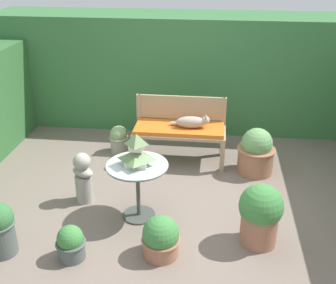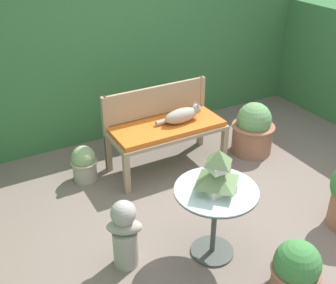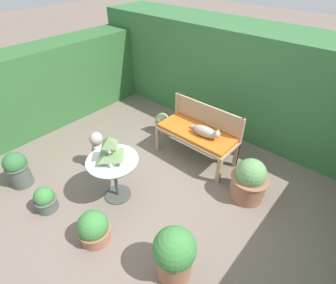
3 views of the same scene
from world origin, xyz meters
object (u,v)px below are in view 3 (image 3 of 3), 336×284
patio_table (114,168)px  potted_plant_path_edge (17,169)px  garden_bust (98,149)px  potted_plant_hedge_corner (162,123)px  cat (206,132)px  potted_plant_bench_left (45,200)px  garden_bench (196,135)px  potted_plant_table_far (174,254)px  potted_plant_patio_mid (94,228)px  pagoda_birdhouse (111,151)px  potted_plant_table_near (249,181)px

patio_table → potted_plant_path_edge: 1.47m
patio_table → garden_bust: 0.76m
potted_plant_hedge_corner → cat: bearing=-11.2°
potted_plant_bench_left → cat: bearing=64.5°
garden_bench → potted_plant_table_far: (0.98, -1.70, -0.11)m
garden_bench → potted_plant_hedge_corner: 0.96m
cat → potted_plant_hedge_corner: (-1.08, 0.21, -0.41)m
patio_table → potted_plant_patio_mid: size_ratio=1.55×
pagoda_birdhouse → potted_plant_table_far: size_ratio=0.54×
patio_table → pagoda_birdhouse: pagoda_birdhouse is taller
garden_bench → potted_plant_hedge_corner: size_ratio=3.14×
pagoda_birdhouse → potted_plant_table_near: size_ratio=0.57×
patio_table → potted_plant_bench_left: size_ratio=1.85×
patio_table → potted_plant_hedge_corner: patio_table is taller
potted_plant_bench_left → potted_plant_path_edge: bearing=-179.4°
potted_plant_path_edge → potted_plant_bench_left: (0.71, 0.01, -0.13)m
cat → potted_plant_bench_left: (-1.02, -2.14, -0.44)m
cat → pagoda_birdhouse: size_ratio=1.49×
potted_plant_table_far → potted_plant_table_near: (0.07, 1.50, -0.05)m
garden_bench → cat: 0.24m
potted_plant_bench_left → potted_plant_hedge_corner: 2.36m
patio_table → potted_plant_table_far: (1.30, -0.31, -0.17)m
garden_bust → potted_plant_patio_mid: 1.35m
cat → pagoda_birdhouse: 1.47m
potted_plant_hedge_corner → garden_bench: bearing=-12.0°
pagoda_birdhouse → garden_bust: pagoda_birdhouse is taller
garden_bench → patio_table: 1.43m
garden_bench → garden_bust: size_ratio=2.01×
cat → potted_plant_patio_mid: bearing=-98.6°
potted_plant_bench_left → potted_plant_table_near: potted_plant_table_near is taller
cat → potted_plant_path_edge: bearing=-132.8°
potted_plant_bench_left → potted_plant_table_near: bearing=46.0°
garden_bench → patio_table: patio_table is taller
pagoda_birdhouse → potted_plant_path_edge: size_ratio=0.63×
potted_plant_path_edge → potted_plant_table_far: bearing=10.5°
patio_table → potted_plant_table_far: bearing=-13.4°
cat → garden_bust: bearing=-140.5°
garden_bench → potted_plant_bench_left: bearing=-111.4°
garden_bust → potted_plant_table_near: (2.07, 0.95, -0.03)m
cat → potted_plant_bench_left: bearing=-119.5°
patio_table → potted_plant_path_edge: patio_table is taller
cat → potted_plant_table_near: bearing=-15.6°
patio_table → potted_plant_hedge_corner: size_ratio=1.67×
potted_plant_patio_mid → potted_plant_hedge_corner: size_ratio=1.08×
potted_plant_patio_mid → potted_plant_bench_left: 0.87m
potted_plant_hedge_corner → potted_plant_bench_left: bearing=-88.6°
garden_bust → potted_plant_patio_mid: garden_bust is taller
garden_bust → potted_plant_path_edge: size_ratio=1.11×
patio_table → potted_plant_bench_left: (-0.53, -0.77, -0.34)m
pagoda_birdhouse → potted_plant_bench_left: (-0.53, -0.77, -0.64)m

